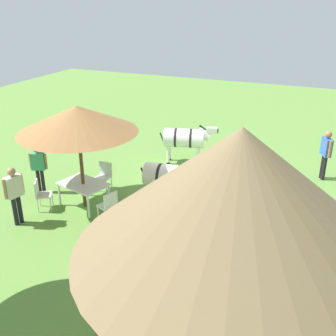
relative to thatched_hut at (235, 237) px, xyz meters
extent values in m
plane|color=#5E8A3B|center=(2.09, -5.63, -2.27)|extent=(36.00, 36.00, 0.00)
cylinder|color=beige|center=(0.00, 0.00, -1.26)|extent=(4.11, 4.11, 2.01)
cone|color=brown|center=(0.00, 0.00, 0.77)|extent=(5.18, 5.18, 2.06)
cylinder|color=brown|center=(5.26, -3.41, -1.12)|extent=(0.10, 0.10, 2.30)
cone|color=olive|center=(5.26, -3.41, 0.40)|extent=(3.32, 3.32, 0.74)
cube|color=silver|center=(5.26, -3.41, -1.55)|extent=(1.55, 1.24, 0.04)
cylinder|color=silver|center=(4.76, -2.86, -1.92)|extent=(0.06, 0.06, 0.70)
cylinder|color=silver|center=(5.96, -3.17, -1.92)|extent=(0.06, 0.06, 0.70)
cylinder|color=silver|center=(4.56, -3.65, -1.92)|extent=(0.06, 0.06, 0.70)
cylinder|color=silver|center=(5.77, -3.95, -1.92)|extent=(0.06, 0.06, 0.70)
cube|color=silver|center=(6.23, -2.82, -1.82)|extent=(0.59, 0.59, 0.04)
cube|color=silver|center=(6.39, -2.72, -1.59)|extent=(0.26, 0.40, 0.45)
cylinder|color=silver|center=(6.17, -3.08, -2.04)|extent=(0.04, 0.04, 0.45)
cylinder|color=silver|center=(5.98, -2.75, -2.04)|extent=(0.04, 0.04, 0.45)
cylinder|color=silver|center=(6.48, -2.89, -2.04)|extent=(0.04, 0.04, 0.45)
cylinder|color=silver|center=(6.28, -2.57, -2.04)|extent=(0.04, 0.04, 0.45)
cube|color=white|center=(4.22, -2.97, -1.82)|extent=(0.56, 0.57, 0.04)
cube|color=white|center=(4.04, -2.89, -1.59)|extent=(0.21, 0.42, 0.45)
cylinder|color=white|center=(4.46, -2.86, -2.04)|extent=(0.04, 0.04, 0.45)
cylinder|color=white|center=(4.31, -3.21, -2.04)|extent=(0.04, 0.04, 0.45)
cylinder|color=white|center=(4.13, -2.72, -2.04)|extent=(0.04, 0.04, 0.45)
cylinder|color=white|center=(3.98, -3.07, -2.04)|extent=(0.04, 0.04, 0.45)
cube|color=white|center=(5.30, -4.54, -1.82)|extent=(0.45, 0.43, 0.04)
cube|color=white|center=(5.31, -4.73, -1.59)|extent=(0.44, 0.05, 0.45)
cylinder|color=white|center=(5.10, -4.37, -2.04)|extent=(0.04, 0.04, 0.45)
cylinder|color=white|center=(5.48, -4.35, -2.04)|extent=(0.04, 0.04, 0.45)
cylinder|color=white|center=(5.12, -4.73, -2.04)|extent=(0.04, 0.04, 0.45)
cylinder|color=white|center=(5.50, -4.71, -2.04)|extent=(0.04, 0.04, 0.45)
cylinder|color=black|center=(6.34, -1.93, -1.85)|extent=(0.12, 0.12, 0.83)
cylinder|color=black|center=(6.37, -1.78, -1.85)|extent=(0.12, 0.12, 0.83)
cube|color=beige|center=(6.36, -1.86, -1.14)|extent=(0.31, 0.49, 0.59)
cylinder|color=#A27958|center=(6.29, -2.10, -1.13)|extent=(0.09, 0.09, 0.55)
cylinder|color=#A27958|center=(6.42, -1.61, -1.13)|extent=(0.09, 0.09, 0.55)
sphere|color=#A27958|center=(6.36, -1.86, -0.72)|extent=(0.22, 0.22, 0.22)
cylinder|color=black|center=(7.12, -3.65, -1.88)|extent=(0.11, 0.11, 0.77)
cylinder|color=black|center=(6.99, -3.70, -1.88)|extent=(0.11, 0.11, 0.77)
cube|color=#389368|center=(7.06, -3.68, -1.23)|extent=(0.46, 0.33, 0.55)
cylinder|color=#A77756|center=(7.28, -3.59, -1.21)|extent=(0.08, 0.08, 0.51)
cylinder|color=#A77756|center=(6.84, -3.76, -1.21)|extent=(0.08, 0.08, 0.51)
sphere|color=#A77756|center=(7.06, -3.68, -0.83)|extent=(0.21, 0.21, 0.21)
cylinder|color=black|center=(-1.11, -8.14, -1.84)|extent=(0.12, 0.12, 0.85)
cylinder|color=black|center=(-1.04, -8.27, -1.84)|extent=(0.12, 0.12, 0.85)
cube|color=#355DB9|center=(-1.07, -8.20, -1.12)|extent=(0.39, 0.51, 0.60)
cylinder|color=#A4694B|center=(-1.19, -7.97, -1.10)|extent=(0.09, 0.09, 0.57)
cylinder|color=#A4694B|center=(-0.96, -8.44, -1.10)|extent=(0.09, 0.09, 0.57)
sphere|color=#A4694B|center=(-1.07, -8.20, -0.68)|extent=(0.23, 0.23, 0.23)
cube|color=#C14144|center=(0.58, -6.89, -2.05)|extent=(0.59, 0.57, 0.03)
cube|color=white|center=(0.31, -6.92, -1.83)|extent=(0.58, 0.57, 0.32)
cube|color=beige|center=(0.50, -6.64, -2.16)|extent=(0.61, 0.09, 0.22)
cube|color=beige|center=(0.55, -7.15, -2.16)|extent=(0.61, 0.09, 0.22)
cylinder|color=silver|center=(3.78, -7.71, -1.30)|extent=(1.58, 1.05, 0.68)
cylinder|color=black|center=(4.06, -7.63, -1.30)|extent=(0.26, 0.69, 0.70)
cylinder|color=black|center=(3.53, -7.78, -1.30)|extent=(0.26, 0.69, 0.70)
cylinder|color=silver|center=(3.08, -7.90, -1.12)|extent=(0.61, 0.44, 0.51)
cube|color=silver|center=(2.81, -7.98, -0.96)|extent=(0.43, 0.28, 0.20)
cube|color=black|center=(2.64, -8.02, -0.99)|extent=(0.15, 0.15, 0.12)
cube|color=black|center=(3.08, -7.90, -0.92)|extent=(0.36, 0.14, 0.28)
cylinder|color=silver|center=(3.30, -8.04, -1.91)|extent=(0.11, 0.11, 0.71)
cylinder|color=black|center=(3.30, -8.04, -2.24)|extent=(0.13, 0.13, 0.06)
cylinder|color=silver|center=(3.20, -7.67, -1.91)|extent=(0.11, 0.11, 0.71)
cylinder|color=black|center=(3.20, -7.67, -2.24)|extent=(0.13, 0.13, 0.06)
cylinder|color=silver|center=(4.36, -7.74, -1.91)|extent=(0.11, 0.11, 0.71)
cylinder|color=black|center=(4.36, -7.74, -2.24)|extent=(0.13, 0.13, 0.06)
cylinder|color=silver|center=(4.26, -7.38, -1.91)|extent=(0.11, 0.11, 0.71)
cylinder|color=black|center=(4.26, -7.38, -2.24)|extent=(0.13, 0.13, 0.06)
cylinder|color=black|center=(4.53, -7.50, -1.40)|extent=(0.24, 0.11, 0.53)
cylinder|color=silver|center=(2.93, -4.37, -1.29)|extent=(1.54, 0.83, 0.67)
cylinder|color=black|center=(3.22, -4.34, -1.29)|extent=(0.15, 0.69, 0.69)
cylinder|color=black|center=(2.67, -4.40, -1.29)|extent=(0.15, 0.69, 0.69)
cylinder|color=silver|center=(2.20, -4.45, -1.11)|extent=(0.57, 0.36, 0.51)
cube|color=silver|center=(1.92, -4.48, -0.95)|extent=(0.42, 0.22, 0.20)
cube|color=black|center=(1.74, -4.50, -0.98)|extent=(0.13, 0.13, 0.12)
cube|color=black|center=(2.20, -4.45, -0.91)|extent=(0.37, 0.08, 0.28)
cylinder|color=silver|center=(2.39, -4.62, -1.91)|extent=(0.11, 0.11, 0.72)
cylinder|color=black|center=(2.39, -4.62, -2.24)|extent=(0.13, 0.13, 0.06)
cylinder|color=silver|center=(2.35, -4.25, -1.91)|extent=(0.11, 0.11, 0.72)
cylinder|color=black|center=(2.35, -4.25, -2.24)|extent=(0.13, 0.13, 0.06)
cylinder|color=silver|center=(3.51, -4.50, -1.91)|extent=(0.11, 0.11, 0.72)
cylinder|color=black|center=(3.51, -4.50, -2.24)|extent=(0.13, 0.13, 0.06)
cylinder|color=silver|center=(3.47, -4.13, -1.91)|extent=(0.11, 0.11, 0.72)
cylinder|color=black|center=(3.47, -4.13, -2.24)|extent=(0.13, 0.13, 0.06)
cylinder|color=black|center=(3.72, -4.29, -1.39)|extent=(0.24, 0.07, 0.53)
cylinder|color=silver|center=(0.14, -4.52, -1.26)|extent=(1.63, 1.38, 0.68)
cylinder|color=black|center=(-0.11, -4.68, -1.26)|extent=(0.44, 0.63, 0.69)
cylinder|color=black|center=(0.37, -4.37, -1.26)|extent=(0.44, 0.63, 0.69)
cylinder|color=silver|center=(0.78, -4.12, -1.08)|extent=(0.62, 0.55, 0.51)
cube|color=silver|center=(1.01, -3.97, -0.92)|extent=(0.43, 0.37, 0.20)
cube|color=black|center=(1.16, -3.87, -0.95)|extent=(0.17, 0.17, 0.12)
cube|color=black|center=(0.78, -4.12, -0.88)|extent=(0.33, 0.23, 0.28)
cylinder|color=silver|center=(0.52, -4.06, -1.89)|extent=(0.11, 0.11, 0.75)
cylinder|color=black|center=(0.52, -4.06, -2.24)|extent=(0.13, 0.13, 0.06)
cylinder|color=silver|center=(0.72, -4.37, -1.89)|extent=(0.11, 0.11, 0.75)
cylinder|color=black|center=(0.72, -4.37, -2.24)|extent=(0.13, 0.13, 0.06)
cylinder|color=silver|center=(-0.44, -4.67, -1.89)|extent=(0.11, 0.11, 0.75)
cylinder|color=black|center=(-0.44, -4.67, -2.24)|extent=(0.13, 0.13, 0.06)
cylinder|color=silver|center=(-0.24, -4.98, -1.89)|extent=(0.11, 0.11, 0.75)
cylinder|color=black|center=(-0.24, -4.98, -2.24)|extent=(0.13, 0.13, 0.06)
cylinder|color=black|center=(-0.53, -4.95, -1.36)|extent=(0.23, 0.17, 0.53)
camera|label=1|loc=(-1.15, 5.43, 3.50)|focal=43.39mm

